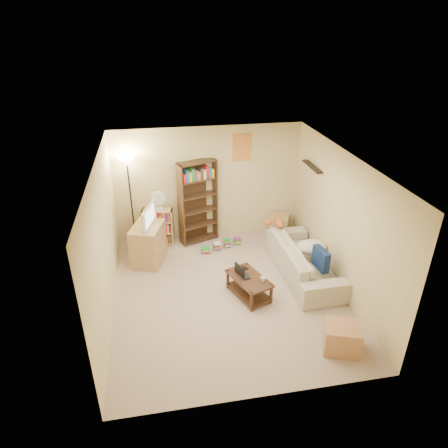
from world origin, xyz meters
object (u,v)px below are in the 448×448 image
at_px(sofa, 304,259).
at_px(tabby_cat, 277,222).
at_px(tv_stand, 148,244).
at_px(television, 145,216).
at_px(floor_lamp, 128,178).
at_px(end_cabinet, 342,338).
at_px(mug, 263,279).
at_px(side_table, 279,225).
at_px(tall_bookshelf, 198,200).
at_px(laptop, 245,273).
at_px(coffee_table, 249,284).
at_px(short_bookshelf, 159,227).
at_px(desk_fan, 158,200).

height_order(sofa, tabby_cat, tabby_cat).
relative_size(tv_stand, television, 1.10).
xyz_separation_m(floor_lamp, end_cabinet, (3.06, -3.68, -1.37)).
bearing_deg(mug, tabby_cat, 65.26).
bearing_deg(floor_lamp, sofa, -27.64).
distance_m(tabby_cat, floor_lamp, 3.13).
xyz_separation_m(sofa, side_table, (0.00, 1.60, -0.08)).
xyz_separation_m(sofa, television, (-2.92, 0.97, 0.70)).
bearing_deg(tall_bookshelf, laptop, -93.76).
height_order(television, side_table, television).
xyz_separation_m(coffee_table, television, (-1.72, 1.46, 0.78)).
bearing_deg(short_bookshelf, desk_fan, -31.20).
bearing_deg(desk_fan, side_table, -0.81).
height_order(mug, tall_bookshelf, tall_bookshelf).
relative_size(sofa, laptop, 5.24).
bearing_deg(short_bookshelf, television, -96.31).
height_order(laptop, side_table, side_table).
xyz_separation_m(tabby_cat, end_cabinet, (0.17, -2.84, -0.51)).
distance_m(television, end_cabinet, 4.15).
bearing_deg(television, end_cabinet, -118.35).
relative_size(mug, end_cabinet, 0.20).
bearing_deg(mug, end_cabinet, -58.09).
relative_size(laptop, floor_lamp, 0.21).
distance_m(tv_stand, television, 0.62).
bearing_deg(coffee_table, laptop, 84.71).
distance_m(desk_fan, end_cabinet, 4.50).
relative_size(tabby_cat, mug, 4.90).
relative_size(television, side_table, 1.50).
height_order(tall_bookshelf, floor_lamp, floor_lamp).
relative_size(laptop, tall_bookshelf, 0.23).
xyz_separation_m(coffee_table, tv_stand, (-1.72, 1.46, 0.16)).
distance_m(tall_bookshelf, floor_lamp, 1.52).
xyz_separation_m(sofa, coffee_table, (-1.19, -0.49, -0.08)).
bearing_deg(coffee_table, floor_lamp, 112.09).
distance_m(television, floor_lamp, 0.94).
relative_size(mug, floor_lamp, 0.05).
distance_m(laptop, desk_fan, 2.52).
xyz_separation_m(laptop, mug, (0.25, -0.29, 0.03)).
distance_m(short_bookshelf, floor_lamp, 1.27).
bearing_deg(television, sofa, -89.86).
bearing_deg(tall_bookshelf, tabby_cat, -48.83).
relative_size(laptop, short_bookshelf, 0.51).
relative_size(sofa, mug, 21.58).
relative_size(tv_stand, tall_bookshelf, 0.44).
xyz_separation_m(desk_fan, floor_lamp, (-0.56, 0.04, 0.52)).
height_order(tabby_cat, floor_lamp, floor_lamp).
height_order(desk_fan, floor_lamp, floor_lamp).
bearing_deg(sofa, side_table, -1.33).
bearing_deg(end_cabinet, short_bookshelf, 124.74).
bearing_deg(floor_lamp, tabby_cat, -16.14).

